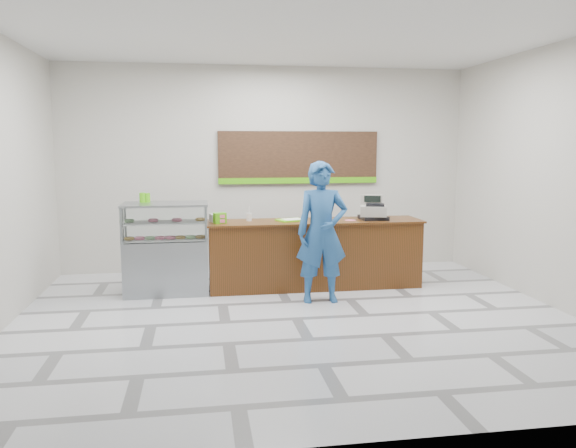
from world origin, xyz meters
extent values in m
plane|color=silver|center=(0.00, 0.00, 0.00)|extent=(7.00, 7.00, 0.00)
plane|color=beige|center=(0.00, 3.00, 1.75)|extent=(7.00, 0.00, 7.00)
plane|color=silver|center=(0.00, 0.00, 3.50)|extent=(7.00, 7.00, 0.00)
cube|color=#582910|center=(0.55, 1.55, 0.50)|extent=(3.20, 0.70, 1.00)
cube|color=#582910|center=(0.55, 1.55, 1.01)|extent=(3.26, 0.76, 0.03)
cube|color=gray|center=(-1.67, 1.55, 0.40)|extent=(1.20, 0.70, 0.80)
cube|color=white|center=(-1.67, 1.55, 1.05)|extent=(1.20, 0.70, 0.50)
cube|color=gray|center=(-1.67, 1.55, 1.31)|extent=(1.22, 0.72, 0.03)
cube|color=silver|center=(-1.67, 1.55, 0.82)|extent=(1.14, 0.64, 0.02)
cube|color=silver|center=(-1.67, 1.55, 1.06)|extent=(1.14, 0.64, 0.02)
torus|color=#AD802E|center=(-2.17, 1.45, 0.85)|extent=(0.15, 0.15, 0.05)
torus|color=pink|center=(-2.03, 1.45, 0.85)|extent=(0.15, 0.15, 0.05)
torus|color=#99D887|center=(-1.88, 1.45, 0.85)|extent=(0.15, 0.15, 0.05)
torus|color=pink|center=(-1.74, 1.45, 0.85)|extent=(0.15, 0.15, 0.05)
torus|color=pink|center=(-1.60, 1.45, 0.85)|extent=(0.15, 0.15, 0.05)
torus|color=#AD802E|center=(-1.46, 1.45, 0.85)|extent=(0.15, 0.15, 0.05)
torus|color=#99D887|center=(-1.31, 1.45, 0.85)|extent=(0.15, 0.15, 0.05)
torus|color=#AD802E|center=(-1.17, 1.45, 0.85)|extent=(0.15, 0.15, 0.05)
torus|color=#99D887|center=(-2.17, 1.60, 1.09)|extent=(0.15, 0.15, 0.05)
torus|color=pink|center=(-1.84, 1.60, 1.09)|extent=(0.15, 0.15, 0.05)
torus|color=pink|center=(-1.50, 1.60, 1.09)|extent=(0.15, 0.15, 0.05)
torus|color=#AD802E|center=(-1.17, 1.60, 1.09)|extent=(0.15, 0.15, 0.05)
cube|color=black|center=(0.55, 2.96, 1.95)|extent=(2.80, 0.05, 0.90)
cube|color=#50BE0D|center=(0.55, 2.93, 1.55)|extent=(2.80, 0.02, 0.10)
cube|color=black|center=(1.46, 1.52, 1.06)|extent=(0.39, 0.39, 0.06)
cube|color=gray|center=(1.46, 1.52, 1.17)|extent=(0.49, 0.51, 0.16)
cube|color=black|center=(1.46, 1.44, 1.26)|extent=(0.32, 0.27, 0.04)
cube|color=gray|center=(1.46, 1.63, 1.32)|extent=(0.35, 0.19, 0.16)
cube|color=black|center=(1.46, 1.58, 1.34)|extent=(0.25, 0.09, 0.10)
cube|color=black|center=(1.61, 1.40, 1.05)|extent=(0.11, 0.18, 0.04)
cube|color=#70DD0F|center=(0.19, 1.59, 1.04)|extent=(0.48, 0.41, 0.02)
cube|color=white|center=(0.21, 1.59, 1.05)|extent=(0.34, 0.29, 0.00)
cube|color=white|center=(-0.95, 1.63, 1.09)|extent=(0.18, 0.18, 0.12)
cylinder|color=silver|center=(-0.44, 1.65, 1.09)|extent=(0.08, 0.08, 0.12)
cube|color=#50BE0D|center=(-0.89, 1.46, 1.11)|extent=(0.20, 0.17, 0.15)
cylinder|color=pink|center=(1.08, 1.47, 1.03)|extent=(0.17, 0.17, 0.00)
cylinder|color=#50BE0D|center=(-2.00, 1.72, 1.40)|extent=(0.09, 0.09, 0.14)
cylinder|color=#50BE0D|center=(-1.93, 1.73, 1.40)|extent=(0.09, 0.09, 0.13)
imported|color=#22528C|center=(0.48, 0.74, 0.97)|extent=(0.72, 0.49, 1.95)
camera|label=1|loc=(-1.18, -6.71, 2.16)|focal=35.00mm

